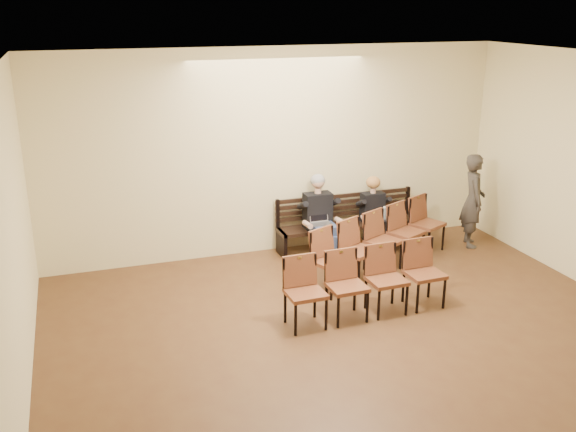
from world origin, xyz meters
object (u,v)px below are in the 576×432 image
at_px(chair_row_front, 383,242).
at_px(chair_row_back, 367,284).
at_px(passerby, 474,194).
at_px(seated_man, 320,215).
at_px(seated_woman, 375,216).
at_px(bench, 349,235).
at_px(bag, 397,232).
at_px(laptop, 322,226).
at_px(water_bottle, 384,219).

xyz_separation_m(chair_row_front, chair_row_back, (-0.96, -1.39, -0.01)).
relative_size(passerby, chair_row_back, 0.83).
bearing_deg(seated_man, seated_woman, 0.00).
height_order(bench, bag, bench).
bearing_deg(seated_woman, bag, 20.57).
bearing_deg(bench, laptop, -155.55).
xyz_separation_m(seated_man, passerby, (2.72, -0.48, 0.26)).
distance_m(bench, laptop, 0.78).
xyz_separation_m(bag, chair_row_back, (-1.87, -2.60, 0.34)).
xyz_separation_m(seated_woman, chair_row_front, (-0.32, -0.99, -0.09)).
bearing_deg(laptop, bag, 1.25).
height_order(water_bottle, passerby, passerby).
height_order(bench, seated_man, seated_man).
bearing_deg(laptop, bench, 12.46).
height_order(seated_man, passerby, passerby).
bearing_deg(laptop, water_bottle, -13.87).
bearing_deg(chair_row_back, laptop, 83.13).
bearing_deg(laptop, seated_woman, -2.95).
height_order(bench, water_bottle, water_bottle).
distance_m(passerby, chair_row_back, 3.55).
height_order(laptop, chair_row_back, chair_row_back).
relative_size(seated_man, laptop, 4.28).
relative_size(water_bottle, passerby, 0.12).
bearing_deg(bag, chair_row_front, -127.03).
relative_size(bench, passerby, 1.35).
height_order(passerby, chair_row_front, passerby).
height_order(laptop, passerby, passerby).
bearing_deg(chair_row_back, seated_woman, 60.12).
relative_size(passerby, chair_row_front, 0.65).
relative_size(seated_man, seated_woman, 1.22).
distance_m(seated_man, laptop, 0.22).
height_order(seated_woman, water_bottle, seated_woman).
bearing_deg(bag, passerby, -32.72).
bearing_deg(bench, water_bottle, -32.70).
relative_size(seated_woman, water_bottle, 4.82).
bearing_deg(seated_woman, laptop, -170.97).
bearing_deg(laptop, chair_row_front, -59.28).
xyz_separation_m(seated_woman, passerby, (1.68, -0.48, 0.39)).
xyz_separation_m(seated_man, water_bottle, (1.12, -0.21, -0.13)).
xyz_separation_m(laptop, passerby, (2.75, -0.31, 0.39)).
relative_size(seated_woman, bag, 3.05).
distance_m(seated_man, passerby, 2.78).
bearing_deg(chair_row_front, bag, 27.99).
relative_size(seated_woman, passerby, 0.60).
distance_m(seated_man, chair_row_front, 1.24).
height_order(passerby, chair_row_back, passerby).
bearing_deg(seated_woman, water_bottle, -69.86).
bearing_deg(water_bottle, bench, 147.30).
xyz_separation_m(bench, passerby, (2.11, -0.60, 0.74)).
relative_size(bench, seated_woman, 2.26).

